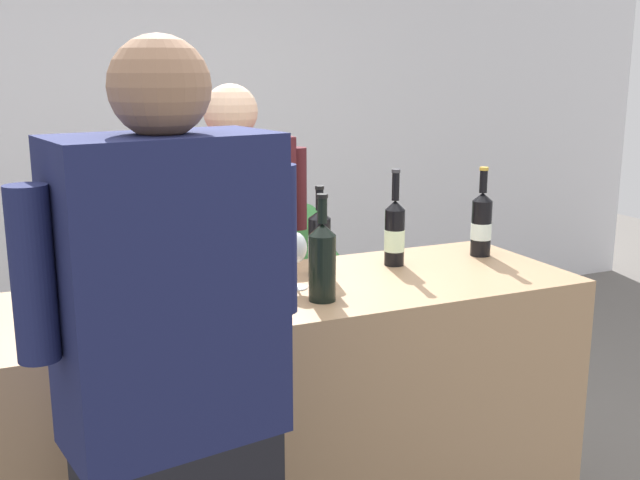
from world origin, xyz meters
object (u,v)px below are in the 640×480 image
wine_bottle_2 (320,243)px  person_guest (177,465)px  wine_glass (296,250)px  person_server (235,296)px  wine_bottle_0 (481,224)px  wine_bottle_6 (235,270)px  wine_bottle_3 (322,260)px  wine_bottle_5 (395,232)px  wine_bottle_7 (148,275)px  wine_bottle_1 (102,268)px  wine_bottle_8 (98,283)px  potted_shrub (288,287)px  ice_bucket (159,254)px  wine_bottle_4 (54,266)px

wine_bottle_2 → person_guest: size_ratio=0.17×
wine_glass → person_server: bearing=89.5°
wine_glass → wine_bottle_0: bearing=8.6°
wine_bottle_0 → wine_bottle_6: size_ratio=0.98×
wine_bottle_3 → wine_bottle_5: size_ratio=0.95×
wine_bottle_7 → person_server: (0.49, 0.75, -0.34)m
wine_glass → person_server: (0.01, 0.67, -0.34)m
wine_bottle_0 → wine_bottle_1: size_ratio=0.93×
wine_bottle_1 → wine_bottle_8: 0.10m
wine_bottle_7 → wine_bottle_2: bearing=17.7°
wine_glass → potted_shrub: bearing=69.8°
wine_bottle_2 → wine_bottle_7: 0.65m
wine_bottle_2 → person_server: 0.66m
wine_bottle_2 → wine_bottle_8: bearing=-164.1°
wine_bottle_1 → wine_bottle_2: bearing=9.4°
wine_bottle_6 → person_server: size_ratio=0.21×
ice_bucket → person_server: person_server is taller
wine_bottle_3 → wine_bottle_6: 0.27m
wine_bottle_5 → person_server: size_ratio=0.21×
wine_bottle_4 → person_guest: (0.16, -0.82, -0.27)m
wine_bottle_4 → wine_bottle_6: (0.46, -0.30, 0.01)m
wine_bottle_6 → ice_bucket: size_ratio=1.45×
wine_bottle_6 → wine_bottle_3: bearing=-0.7°
wine_glass → potted_shrub: wine_glass is taller
wine_bottle_3 → wine_glass: (-0.02, 0.15, -0.00)m
wine_bottle_4 → wine_glass: size_ratio=1.74×
wine_bottle_8 → ice_bucket: 0.33m
wine_glass → ice_bucket: size_ratio=0.78×
wine_bottle_8 → wine_bottle_0: bearing=8.8°
wine_bottle_3 → wine_glass: 0.15m
wine_bottle_4 → wine_bottle_6: size_ratio=0.93×
wine_bottle_0 → wine_glass: size_ratio=1.83×
wine_bottle_3 → wine_bottle_4: 0.80m
wine_bottle_2 → wine_bottle_6: (-0.38, -0.26, 0.01)m
wine_bottle_5 → wine_bottle_3: bearing=-145.5°
wine_bottle_4 → wine_bottle_3: bearing=-22.3°
wine_bottle_5 → potted_shrub: size_ratio=0.31×
person_guest → wine_bottle_2: bearing=48.6°
wine_bottle_5 → ice_bucket: bearing=178.6°
wine_bottle_6 → wine_bottle_7: 0.24m
wine_bottle_2 → wine_bottle_6: 0.46m
wine_bottle_8 → wine_glass: wine_bottle_8 is taller
wine_bottle_8 → potted_shrub: 1.51m
wine_bottle_0 → wine_glass: (-0.80, -0.12, 0.00)m
wine_bottle_7 → ice_bucket: size_ratio=1.37×
wine_bottle_0 → wine_bottle_7: size_ratio=1.04×
wine_bottle_6 → person_guest: bearing=-120.5°
wine_bottle_1 → person_server: 0.97m
wine_bottle_5 → wine_bottle_6: 0.74m
wine_bottle_1 → wine_bottle_3: (0.62, -0.14, -0.01)m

